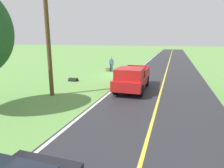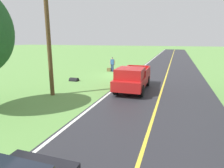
# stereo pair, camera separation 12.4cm
# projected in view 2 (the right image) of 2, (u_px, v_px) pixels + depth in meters

# --- Properties ---
(ground_plane) EXTENTS (200.00, 200.00, 0.00)m
(ground_plane) POSITION_uv_depth(u_px,v_px,m) (120.00, 75.00, 20.85)
(ground_plane) COLOR #609347
(road_surface) EXTENTS (7.40, 120.00, 0.00)m
(road_surface) POSITION_uv_depth(u_px,v_px,m) (166.00, 78.00, 19.37)
(road_surface) COLOR #28282D
(road_surface) RESTS_ON ground
(lane_edge_line) EXTENTS (0.16, 117.60, 0.00)m
(lane_edge_line) POSITION_uv_depth(u_px,v_px,m) (131.00, 76.00, 20.45)
(lane_edge_line) COLOR silver
(lane_edge_line) RESTS_ON ground
(lane_centre_line) EXTENTS (0.14, 117.60, 0.00)m
(lane_centre_line) POSITION_uv_depth(u_px,v_px,m) (166.00, 78.00, 19.37)
(lane_centre_line) COLOR gold
(lane_centre_line) RESTS_ON ground
(hitchhiker_walking) EXTENTS (0.62, 0.51, 1.75)m
(hitchhiker_walking) POSITION_uv_depth(u_px,v_px,m) (112.00, 63.00, 23.03)
(hitchhiker_walking) COLOR navy
(hitchhiker_walking) RESTS_ON ground
(suitcase_carried) EXTENTS (0.47, 0.22, 0.43)m
(suitcase_carried) POSITION_uv_depth(u_px,v_px,m) (109.00, 70.00, 23.24)
(suitcase_carried) COLOR brown
(suitcase_carried) RESTS_ON ground
(pickup_truck_passing) EXTENTS (2.18, 5.44, 1.82)m
(pickup_truck_passing) POSITION_uv_depth(u_px,v_px,m) (132.00, 78.00, 14.43)
(pickup_truck_passing) COLOR #B21919
(pickup_truck_passing) RESTS_ON ground
(utility_pole_roadside) EXTENTS (0.28, 0.28, 7.41)m
(utility_pole_roadside) POSITION_uv_depth(u_px,v_px,m) (49.00, 41.00, 12.57)
(utility_pole_roadside) COLOR brown
(utility_pole_roadside) RESTS_ON ground
(drainage_culvert) EXTENTS (0.80, 0.60, 0.60)m
(drainage_culvert) POSITION_uv_depth(u_px,v_px,m) (74.00, 81.00, 17.96)
(drainage_culvert) COLOR black
(drainage_culvert) RESTS_ON ground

